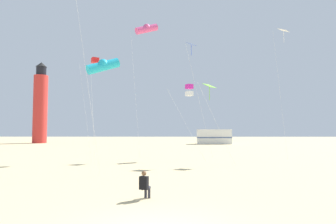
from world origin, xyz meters
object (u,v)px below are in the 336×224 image
at_px(kite_tube_cyan, 103,66).
at_px(rv_van_white, 214,137).
at_px(kite_box_magenta, 189,90).
at_px(kite_box_scarlet, 95,64).
at_px(kite_diamond_blue, 192,49).
at_px(lighthouse_distant, 40,105).
at_px(kite_flyer_standing, 145,184).
at_px(kite_diamond_white, 283,36).
at_px(kite_diamond_lime, 210,88).
at_px(kite_tube_rainbow, 147,29).

relative_size(kite_tube_cyan, rv_van_white, 1.25).
relative_size(kite_box_magenta, kite_box_scarlet, 0.78).
bearing_deg(kite_diamond_blue, lighthouse_distant, 135.42).
bearing_deg(kite_box_scarlet, rv_van_white, 63.60).
xyz_separation_m(kite_flyer_standing, rv_van_white, (9.09, 43.84, 0.78)).
relative_size(kite_tube_cyan, kite_diamond_white, 0.64).
height_order(kite_flyer_standing, kite_diamond_white, kite_diamond_white).
bearing_deg(kite_box_scarlet, lighthouse_distant, 121.47).
relative_size(kite_flyer_standing, lighthouse_distant, 0.07).
xyz_separation_m(kite_tube_cyan, rv_van_white, (13.04, 34.95, -6.09)).
height_order(kite_box_scarlet, rv_van_white, kite_box_scarlet).
xyz_separation_m(kite_diamond_white, rv_van_white, (-2.89, 27.80, -10.52)).
bearing_deg(kite_box_magenta, kite_diamond_blue, 77.49).
bearing_deg(lighthouse_distant, kite_tube_cyan, -59.66).
height_order(kite_flyer_standing, kite_diamond_lime, kite_diamond_lime).
relative_size(kite_flyer_standing, kite_tube_cyan, 0.14).
height_order(kite_flyer_standing, kite_tube_cyan, kite_tube_cyan).
bearing_deg(kite_diamond_blue, kite_box_magenta, -102.51).
height_order(kite_box_magenta, rv_van_white, kite_box_magenta).
bearing_deg(kite_flyer_standing, kite_box_magenta, -79.80).
distance_m(kite_tube_cyan, kite_diamond_blue, 12.17).
relative_size(kite_box_magenta, kite_diamond_lime, 1.09).
xyz_separation_m(kite_diamond_white, kite_diamond_lime, (-7.79, -4.27, -5.71)).
bearing_deg(kite_tube_rainbow, kite_box_scarlet, -141.02).
bearing_deg(kite_tube_rainbow, kite_diamond_lime, -43.50).
height_order(kite_tube_rainbow, lighthouse_distant, lighthouse_distant).
distance_m(kite_box_magenta, kite_diamond_blue, 4.94).
xyz_separation_m(kite_diamond_white, kite_diamond_blue, (-8.82, 1.99, -0.67)).
bearing_deg(kite_flyer_standing, kite_diamond_white, -106.90).
height_order(kite_box_magenta, kite_box_scarlet, kite_box_scarlet).
bearing_deg(kite_box_magenta, kite_tube_rainbow, 167.25).
height_order(kite_tube_cyan, lighthouse_distant, lighthouse_distant).
bearing_deg(kite_tube_cyan, kite_diamond_lime, 19.45).
xyz_separation_m(kite_tube_cyan, kite_box_magenta, (6.71, 7.34, -0.82)).
relative_size(kite_tube_cyan, kite_diamond_blue, 0.68).
xyz_separation_m(kite_box_scarlet, rv_van_white, (14.96, 30.14, -7.29)).
relative_size(kite_flyer_standing, kite_tube_rainbow, 0.08).
relative_size(lighthouse_distant, rv_van_white, 2.57).
bearing_deg(kite_diamond_white, rv_van_white, 95.93).
bearing_deg(kite_diamond_white, kite_tube_cyan, -155.83).
height_order(kite_diamond_white, kite_box_scarlet, kite_diamond_white).
xyz_separation_m(kite_diamond_white, kite_tube_rainbow, (-13.52, 1.17, 1.27)).
xyz_separation_m(kite_box_magenta, kite_diamond_blue, (0.40, 1.80, 4.58)).
distance_m(kite_diamond_lime, rv_van_white, 32.80).
bearing_deg(kite_diamond_blue, kite_flyer_standing, -99.93).
height_order(kite_tube_cyan, kite_tube_rainbow, kite_tube_rainbow).
xyz_separation_m(kite_tube_rainbow, kite_diamond_blue, (4.70, 0.83, -1.94)).
bearing_deg(kite_box_magenta, lighthouse_distant, 133.30).
height_order(kite_flyer_standing, kite_diamond_blue, kite_diamond_blue).
relative_size(kite_flyer_standing, kite_box_scarlet, 0.13).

